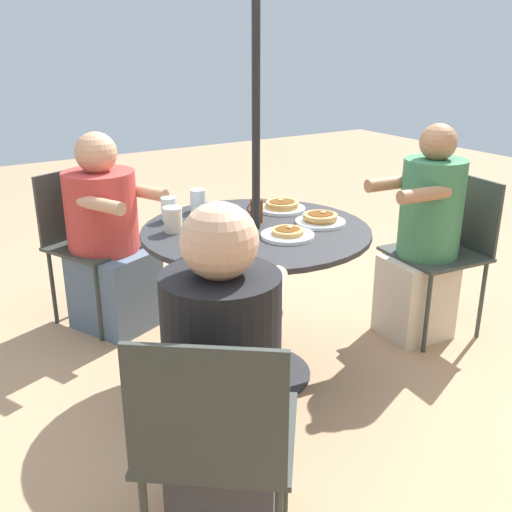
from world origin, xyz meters
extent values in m
plane|color=tan|center=(0.00, 0.00, 0.00)|extent=(12.00, 12.00, 0.00)
cylinder|color=#28282B|center=(0.00, 0.00, 0.01)|extent=(0.54, 0.54, 0.01)
cylinder|color=#28282B|center=(0.00, 0.00, 0.37)|extent=(0.10, 0.10, 0.74)
cylinder|color=#28282B|center=(0.00, 0.00, 0.75)|extent=(1.04, 1.04, 0.02)
cylinder|color=black|center=(0.00, 0.00, 1.00)|extent=(0.04, 0.04, 2.00)
cylinder|color=#333833|center=(-0.87, 0.29, 0.23)|extent=(0.02, 0.02, 0.45)
cylinder|color=#333833|center=(-0.92, -0.09, 0.23)|extent=(0.02, 0.02, 0.45)
cylinder|color=#333833|center=(-1.25, 0.33, 0.23)|extent=(0.02, 0.02, 0.45)
cylinder|color=#333833|center=(-1.30, -0.05, 0.23)|extent=(0.02, 0.02, 0.45)
cube|color=#333833|center=(-1.08, 0.12, 0.46)|extent=(0.49, 0.49, 0.02)
cube|color=#333833|center=(-1.30, 0.14, 0.67)|extent=(0.06, 0.43, 0.40)
cube|color=beige|center=(-0.98, 0.10, 0.23)|extent=(0.37, 0.35, 0.45)
cylinder|color=#38754C|center=(-1.03, 0.11, 0.72)|extent=(0.33, 0.33, 0.54)
sphere|color=#A3704C|center=(-1.03, 0.11, 1.08)|extent=(0.19, 0.19, 0.19)
cylinder|color=#A3704C|center=(-0.83, 0.22, 0.85)|extent=(0.30, 0.10, 0.07)
cylinder|color=#A3704C|center=(-0.86, -0.04, 0.85)|extent=(0.30, 0.10, 0.07)
cylinder|color=#333833|center=(0.18, -0.90, 0.23)|extent=(0.02, 0.02, 0.45)
cylinder|color=#333833|center=(0.53, -0.75, 0.23)|extent=(0.02, 0.02, 0.45)
cylinder|color=#333833|center=(0.34, -1.25, 0.23)|extent=(0.02, 0.02, 0.45)
cylinder|color=#333833|center=(0.69, -1.10, 0.23)|extent=(0.02, 0.02, 0.45)
cube|color=#333833|center=(0.44, -1.00, 0.46)|extent=(0.59, 0.59, 0.02)
cube|color=#333833|center=(0.52, -1.20, 0.67)|extent=(0.40, 0.19, 0.40)
cube|color=slate|center=(0.39, -0.89, 0.23)|extent=(0.51, 0.53, 0.45)
cylinder|color=#B73833|center=(0.41, -0.95, 0.67)|extent=(0.39, 0.39, 0.45)
sphere|color=tan|center=(0.41, -0.95, 1.00)|extent=(0.22, 0.22, 0.22)
cylinder|color=tan|center=(0.19, -0.84, 0.78)|extent=(0.18, 0.30, 0.07)
cylinder|color=tan|center=(0.48, -0.71, 0.78)|extent=(0.18, 0.30, 0.07)
cylinder|color=#333833|center=(0.70, 0.59, 0.23)|extent=(0.02, 0.02, 0.45)
cylinder|color=#333833|center=(0.40, 0.83, 0.23)|extent=(0.02, 0.02, 0.45)
cube|color=#333833|center=(0.67, 0.86, 0.46)|extent=(0.63, 0.63, 0.02)
cube|color=#333833|center=(0.80, 1.03, 0.67)|extent=(0.35, 0.28, 0.40)
cube|color=#3D3D42|center=(0.60, 0.77, 0.23)|extent=(0.49, 0.50, 0.45)
cylinder|color=black|center=(0.63, 0.81, 0.70)|extent=(0.35, 0.35, 0.50)
sphere|color=#DBA884|center=(0.63, 0.81, 1.05)|extent=(0.22, 0.22, 0.22)
cylinder|color=#DBA884|center=(0.63, 0.58, 0.82)|extent=(0.24, 0.28, 0.07)
cylinder|color=#DBA884|center=(0.41, 0.76, 0.82)|extent=(0.24, 0.28, 0.07)
cylinder|color=white|center=(-0.27, -0.18, 0.77)|extent=(0.23, 0.23, 0.02)
cylinder|color=tan|center=(-0.27, -0.18, 0.78)|extent=(0.17, 0.17, 0.01)
cylinder|color=tan|center=(-0.27, -0.18, 0.79)|extent=(0.16, 0.16, 0.01)
cylinder|color=tan|center=(-0.27, -0.18, 0.80)|extent=(0.16, 0.16, 0.01)
ellipsoid|color=brown|center=(-0.27, -0.18, 0.81)|extent=(0.13, 0.12, 0.00)
cube|color=#F4E084|center=(-0.26, -0.18, 0.82)|extent=(0.03, 0.03, 0.01)
cylinder|color=white|center=(-0.29, 0.10, 0.77)|extent=(0.23, 0.23, 0.02)
cylinder|color=tan|center=(-0.29, 0.10, 0.78)|extent=(0.15, 0.15, 0.01)
cylinder|color=tan|center=(-0.29, 0.10, 0.79)|extent=(0.16, 0.16, 0.01)
cylinder|color=tan|center=(-0.29, 0.10, 0.80)|extent=(0.16, 0.16, 0.01)
ellipsoid|color=brown|center=(-0.29, 0.10, 0.81)|extent=(0.12, 0.11, 0.00)
cube|color=#F4E084|center=(-0.30, 0.11, 0.82)|extent=(0.03, 0.03, 0.01)
cylinder|color=white|center=(-0.05, 0.18, 0.77)|extent=(0.23, 0.23, 0.02)
cylinder|color=tan|center=(-0.04, 0.19, 0.78)|extent=(0.14, 0.14, 0.01)
cylinder|color=tan|center=(-0.05, 0.18, 0.79)|extent=(0.14, 0.14, 0.01)
ellipsoid|color=brown|center=(-0.05, 0.18, 0.80)|extent=(0.11, 0.10, 0.00)
cube|color=#F4E084|center=(-0.06, 0.19, 0.81)|extent=(0.02, 0.02, 0.01)
cylinder|color=white|center=(0.19, -0.06, 0.77)|extent=(0.23, 0.23, 0.02)
cylinder|color=tan|center=(0.19, -0.06, 0.78)|extent=(0.16, 0.16, 0.01)
cylinder|color=tan|center=(0.19, -0.06, 0.80)|extent=(0.15, 0.15, 0.01)
cylinder|color=tan|center=(0.18, -0.06, 0.81)|extent=(0.15, 0.15, 0.01)
cylinder|color=tan|center=(0.19, -0.06, 0.82)|extent=(0.15, 0.15, 0.01)
ellipsoid|color=brown|center=(0.19, -0.06, 0.83)|extent=(0.12, 0.11, 0.00)
cube|color=#F4E084|center=(0.18, -0.07, 0.83)|extent=(0.02, 0.02, 0.01)
cylinder|color=white|center=(0.31, 0.20, 0.77)|extent=(0.23, 0.23, 0.02)
cylinder|color=tan|center=(0.31, 0.20, 0.78)|extent=(0.17, 0.17, 0.01)
cylinder|color=tan|center=(0.30, 0.20, 0.79)|extent=(0.18, 0.18, 0.01)
ellipsoid|color=brown|center=(0.31, 0.20, 0.80)|extent=(0.14, 0.13, 0.00)
cube|color=#F4E084|center=(0.31, 0.20, 0.81)|extent=(0.02, 0.02, 0.01)
cylinder|color=#602D0F|center=(-0.05, -0.08, 0.82)|extent=(0.06, 0.06, 0.11)
cylinder|color=#602D0F|center=(-0.05, -0.08, 0.90)|extent=(0.03, 0.03, 0.05)
torus|color=#602D0F|center=(-0.03, -0.08, 0.83)|extent=(0.05, 0.01, 0.05)
cylinder|color=beige|center=(0.34, -0.16, 0.81)|extent=(0.08, 0.08, 0.10)
cylinder|color=white|center=(0.34, -0.16, 0.87)|extent=(0.09, 0.09, 0.01)
cylinder|color=silver|center=(0.28, -0.33, 0.82)|extent=(0.07, 0.07, 0.11)
cylinder|color=silver|center=(0.09, -0.40, 0.82)|extent=(0.08, 0.08, 0.11)
camera|label=1|loc=(1.38, 2.19, 1.59)|focal=42.00mm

